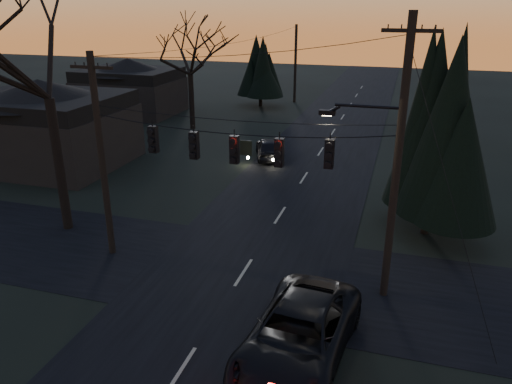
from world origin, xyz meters
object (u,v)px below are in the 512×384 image
(utility_pole_far_l, at_px, (294,102))
(suv_near, at_px, (298,336))
(bare_tree_left, at_px, (40,38))
(sedan_oncoming_a, at_px, (269,148))
(utility_pole_left, at_px, (113,252))
(evergreen_right, at_px, (438,131))
(utility_pole_right, at_px, (383,294))
(utility_pole_far_r, at_px, (403,126))

(utility_pole_far_l, distance_m, suv_near, 41.48)
(bare_tree_left, height_order, sedan_oncoming_a, bare_tree_left)
(utility_pole_left, height_order, utility_pole_far_l, utility_pole_left)
(suv_near, height_order, sedan_oncoming_a, suv_near)
(evergreen_right, bearing_deg, utility_pole_far_l, 113.46)
(utility_pole_right, relative_size, sedan_oncoming_a, 2.38)
(utility_pole_right, bearing_deg, suv_near, -117.40)
(evergreen_right, bearing_deg, sedan_oncoming_a, 137.21)
(utility_pole_far_l, relative_size, suv_near, 1.30)
(utility_pole_far_r, bearing_deg, suv_near, -94.06)
(utility_pole_far_l, xyz_separation_m, suv_near, (9.20, -40.44, 0.86))
(bare_tree_left, bearing_deg, sedan_oncoming_a, 65.76)
(utility_pole_far_l, xyz_separation_m, evergreen_right, (13.03, -30.02, 4.93))
(utility_pole_right, distance_m, utility_pole_far_r, 28.00)
(bare_tree_left, bearing_deg, evergreen_right, 14.89)
(utility_pole_left, xyz_separation_m, evergreen_right, (13.03, 5.98, 4.93))
(suv_near, bearing_deg, evergreen_right, 74.97)
(utility_pole_right, height_order, utility_pole_far_l, utility_pole_right)
(utility_pole_left, bearing_deg, evergreen_right, 24.66)
(utility_pole_far_l, bearing_deg, utility_pole_far_r, -34.82)
(utility_pole_right, distance_m, bare_tree_left, 17.39)
(utility_pole_right, height_order, sedan_oncoming_a, utility_pole_right)
(utility_pole_far_r, bearing_deg, utility_pole_far_l, 145.18)
(utility_pole_far_l, height_order, sedan_oncoming_a, utility_pole_far_l)
(utility_pole_right, relative_size, utility_pole_far_r, 1.18)
(utility_pole_far_l, distance_m, bare_tree_left, 35.66)
(utility_pole_far_r, bearing_deg, utility_pole_right, -90.00)
(utility_pole_far_r, distance_m, utility_pole_far_l, 14.01)
(bare_tree_left, bearing_deg, utility_pole_far_l, 84.30)
(utility_pole_far_r, xyz_separation_m, bare_tree_left, (-14.93, -26.40, 8.77))
(utility_pole_far_l, bearing_deg, utility_pole_right, -72.28)
(sedan_oncoming_a, bearing_deg, utility_pole_far_l, -101.49)
(utility_pole_right, bearing_deg, evergreen_right, 75.68)
(evergreen_right, xyz_separation_m, sedan_oncoming_a, (-10.23, 9.46, -4.21))
(evergreen_right, height_order, suv_near, evergreen_right)
(utility_pole_far_r, distance_m, suv_near, 32.53)
(utility_pole_left, bearing_deg, suv_near, -25.75)
(utility_pole_left, distance_m, suv_near, 10.25)
(utility_pole_right, distance_m, sedan_oncoming_a, 17.74)
(utility_pole_left, bearing_deg, bare_tree_left, 154.97)
(utility_pole_right, distance_m, utility_pole_left, 11.50)
(utility_pole_far_r, xyz_separation_m, sedan_oncoming_a, (-8.70, -12.56, 0.72))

